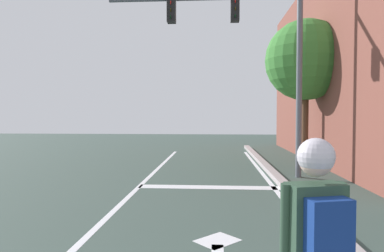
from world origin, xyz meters
name	(u,v)px	position (x,y,z in m)	size (l,w,h in m)	color
lane_line_center	(112,212)	(0.16, 6.00, 0.00)	(0.12, 20.00, 0.01)	silver
lane_line_curbside	(297,216)	(3.44, 6.00, 0.00)	(0.12, 20.00, 0.01)	silver
stop_bar	(209,187)	(1.87, 8.23, 0.00)	(3.43, 0.40, 0.01)	silver
lane_arrow_head	(217,240)	(2.05, 4.76, 0.00)	(0.56, 0.44, 0.01)	silver
curb_strip	(312,212)	(3.69, 6.00, 0.07)	(0.24, 24.00, 0.14)	#9D9393
skater	(317,232)	(2.63, 2.16, 1.05)	(0.42, 0.59, 1.54)	#32526F
traffic_signal_mast	(247,39)	(2.92, 9.73, 3.90)	(5.47, 0.34, 5.54)	#585E68
roadside_tree	(306,60)	(5.07, 11.79, 3.59)	(2.72, 2.72, 4.97)	brown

